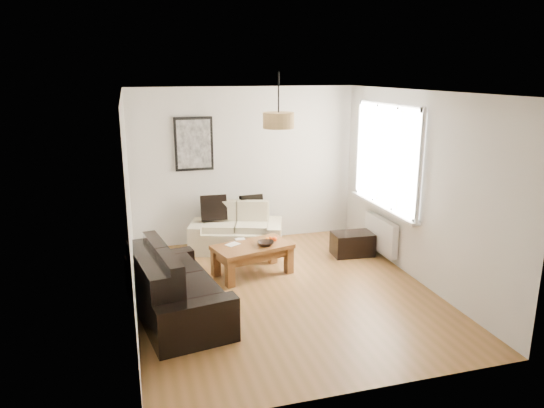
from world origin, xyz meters
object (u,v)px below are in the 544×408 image
object	(u,v)px
coffee_table	(252,260)
ottoman	(352,244)
loveseat_cream	(236,228)
sofa_leather	(176,284)

from	to	relation	value
coffee_table	ottoman	xyz separation A→B (m)	(1.72, 0.33, -0.04)
loveseat_cream	sofa_leather	bearing A→B (deg)	-101.37
sofa_leather	ottoman	distance (m)	3.17
sofa_leather	coffee_table	size ratio (longest dim) A/B	1.68
sofa_leather	coffee_table	bearing A→B (deg)	-60.28
loveseat_cream	coffee_table	xyz separation A→B (m)	(-0.00, -1.09, -0.14)
coffee_table	ottoman	world-z (taller)	coffee_table
loveseat_cream	sofa_leather	distance (m)	2.36
loveseat_cream	sofa_leather	world-z (taller)	sofa_leather
loveseat_cream	ottoman	world-z (taller)	loveseat_cream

